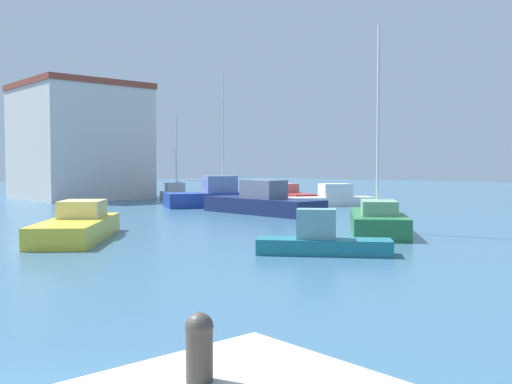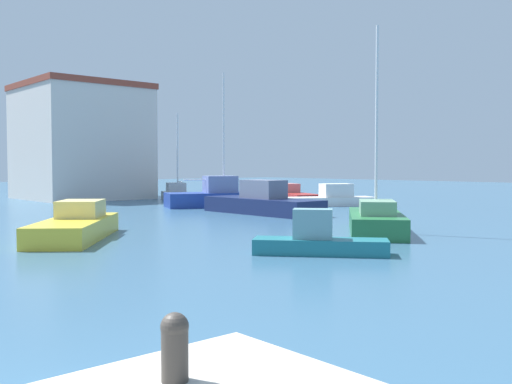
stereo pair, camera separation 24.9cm
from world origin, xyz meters
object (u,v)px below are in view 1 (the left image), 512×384
object	(u,v)px
motorboat_teal_distant_north	(322,240)
motorboat_navy_far_right	(262,203)
sailboat_green_distant_east	(377,220)
sailboat_blue_inner_mooring	(223,196)
motorboat_red_outer_mooring	(289,194)
motorboat_white_behind_lamppost	(329,198)
motorboat_yellow_far_left	(78,226)
mooring_bollard	(199,344)
sailboat_grey_near_pier	(176,194)

from	to	relation	value
motorboat_teal_distant_north	motorboat_navy_far_right	size ratio (longest dim) A/B	0.49
sailboat_green_distant_east	sailboat_blue_inner_mooring	xyz separation A→B (m)	(5.00, 16.89, 0.15)
sailboat_blue_inner_mooring	motorboat_teal_distant_north	size ratio (longest dim) A/B	2.31
motorboat_red_outer_mooring	motorboat_white_behind_lamppost	bearing A→B (deg)	-117.33
sailboat_green_distant_east	motorboat_yellow_far_left	world-z (taller)	sailboat_green_distant_east
sailboat_green_distant_east	motorboat_red_outer_mooring	size ratio (longest dim) A/B	1.09
mooring_bollard	motorboat_white_behind_lamppost	world-z (taller)	mooring_bollard
sailboat_blue_inner_mooring	sailboat_grey_near_pier	bearing A→B (deg)	80.66
mooring_bollard	motorboat_teal_distant_north	size ratio (longest dim) A/B	0.15
sailboat_green_distant_east	motorboat_navy_far_right	xyz separation A→B (m)	(3.00, 10.56, 0.10)
sailboat_green_distant_east	sailboat_blue_inner_mooring	world-z (taller)	sailboat_blue_inner_mooring
sailboat_blue_inner_mooring	motorboat_red_outer_mooring	distance (m)	11.28
sailboat_green_distant_east	motorboat_teal_distant_north	distance (m)	6.70
sailboat_blue_inner_mooring	motorboat_red_outer_mooring	world-z (taller)	sailboat_blue_inner_mooring
motorboat_teal_distant_north	motorboat_navy_far_right	xyz separation A→B (m)	(9.24, 12.97, 0.21)
sailboat_blue_inner_mooring	motorboat_yellow_far_left	distance (m)	18.50
motorboat_yellow_far_left	motorboat_navy_far_right	bearing A→B (deg)	16.27
sailboat_green_distant_east	motorboat_white_behind_lamppost	xyz separation A→B (m)	(11.21, 12.48, -0.04)
sailboat_blue_inner_mooring	motorboat_white_behind_lamppost	bearing A→B (deg)	-35.39
sailboat_blue_inner_mooring	motorboat_red_outer_mooring	size ratio (longest dim) A/B	1.16
sailboat_grey_near_pier	motorboat_white_behind_lamppost	bearing A→B (deg)	-67.68
mooring_bollard	sailboat_grey_near_pier	size ratio (longest dim) A/B	0.09
sailboat_grey_near_pier	sailboat_blue_inner_mooring	bearing A→B (deg)	-99.34
motorboat_red_outer_mooring	motorboat_white_behind_lamppost	distance (m)	9.45
sailboat_grey_near_pier	mooring_bollard	bearing A→B (deg)	-123.67
sailboat_blue_inner_mooring	sailboat_green_distant_east	bearing A→B (deg)	-106.47
sailboat_grey_near_pier	motorboat_white_behind_lamppost	xyz separation A→B (m)	(4.95, -12.06, -0.01)
sailboat_blue_inner_mooring	motorboat_yellow_far_left	size ratio (longest dim) A/B	1.43
motorboat_red_outer_mooring	motorboat_teal_distant_north	world-z (taller)	motorboat_teal_distant_north
motorboat_red_outer_mooring	motorboat_white_behind_lamppost	world-z (taller)	motorboat_white_behind_lamppost
sailboat_green_distant_east	motorboat_red_outer_mooring	xyz separation A→B (m)	(15.54, 20.87, -0.14)
sailboat_grey_near_pier	motorboat_yellow_far_left	distance (m)	24.45
motorboat_red_outer_mooring	motorboat_yellow_far_left	bearing A→B (deg)	-151.26
motorboat_yellow_far_left	motorboat_navy_far_right	xyz separation A→B (m)	(13.40, 3.91, 0.14)
mooring_bollard	motorboat_yellow_far_left	xyz separation A→B (m)	(6.93, 17.52, -0.82)
sailboat_green_distant_east	motorboat_white_behind_lamppost	size ratio (longest dim) A/B	1.26
motorboat_white_behind_lamppost	motorboat_red_outer_mooring	bearing A→B (deg)	62.67
sailboat_blue_inner_mooring	motorboat_teal_distant_north	xyz separation A→B (m)	(-11.24, -19.31, -0.26)
motorboat_navy_far_right	sailboat_blue_inner_mooring	bearing A→B (deg)	72.49
motorboat_red_outer_mooring	sailboat_grey_near_pier	world-z (taller)	sailboat_grey_near_pier
sailboat_blue_inner_mooring	motorboat_teal_distant_north	world-z (taller)	sailboat_blue_inner_mooring
motorboat_teal_distant_north	motorboat_navy_far_right	bearing A→B (deg)	54.53
motorboat_red_outer_mooring	sailboat_blue_inner_mooring	bearing A→B (deg)	-159.32
sailboat_green_distant_east	motorboat_red_outer_mooring	world-z (taller)	sailboat_green_distant_east
sailboat_green_distant_east	sailboat_grey_near_pier	bearing A→B (deg)	75.70
mooring_bollard	motorboat_yellow_far_left	distance (m)	18.86
motorboat_teal_distant_north	motorboat_red_outer_mooring	bearing A→B (deg)	46.91
sailboat_blue_inner_mooring	motorboat_white_behind_lamppost	size ratio (longest dim) A/B	1.34
mooring_bollard	motorboat_red_outer_mooring	bearing A→B (deg)	44.00
motorboat_red_outer_mooring	motorboat_navy_far_right	size ratio (longest dim) A/B	0.98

